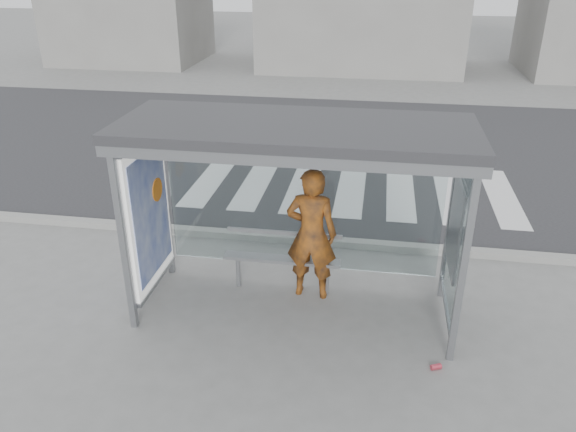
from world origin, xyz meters
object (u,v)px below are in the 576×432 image
object	(u,v)px
bus_shelter	(266,171)
person	(311,234)
soda_can	(436,367)
bench	(282,258)

from	to	relation	value
bus_shelter	person	size ratio (longest dim) A/B	2.22
person	soda_can	size ratio (longest dim) A/B	15.37
bus_shelter	person	world-z (taller)	bus_shelter
person	soda_can	bearing A→B (deg)	143.58
bench	soda_can	world-z (taller)	bench
bus_shelter	bench	bearing A→B (deg)	74.75
person	bench	world-z (taller)	person
bus_shelter	bench	size ratio (longest dim) A/B	2.57
bus_shelter	soda_can	distance (m)	3.10
bus_shelter	person	xyz separation A→B (m)	(0.54, 0.38, -1.03)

